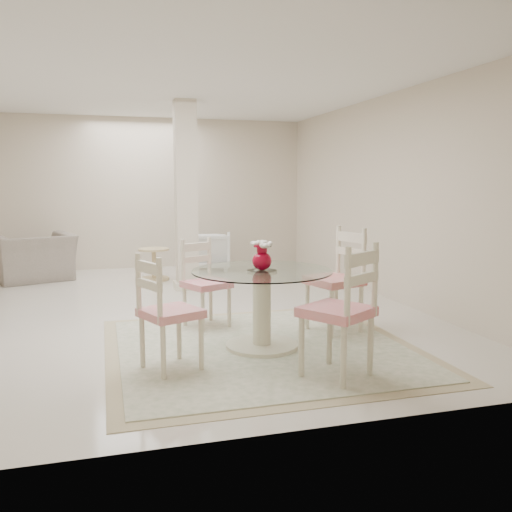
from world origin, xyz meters
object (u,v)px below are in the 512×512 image
object	(u,v)px
dining_chair_west	(163,304)
side_table	(154,265)
red_vase	(262,255)
dining_chair_north	(203,276)
dining_chair_east	(340,271)
dining_chair_south	(345,301)
dining_table	(262,309)
column	(186,196)
recliner_taupe	(34,257)
armchair_white	(210,251)

from	to	relation	value
dining_chair_west	side_table	bearing A→B (deg)	-27.24
red_vase	dining_chair_north	world-z (taller)	dining_chair_north
dining_chair_east	dining_chair_south	xyz separation A→B (m)	(-0.56, -1.32, -0.00)
dining_table	column	bearing A→B (deg)	94.16
dining_chair_south	recliner_taupe	bearing A→B (deg)	-94.26
recliner_taupe	side_table	xyz separation A→B (m)	(1.83, -0.48, -0.14)
armchair_white	side_table	xyz separation A→B (m)	(-1.05, -0.73, -0.10)
column	red_vase	bearing A→B (deg)	-85.82
dining_chair_west	recliner_taupe	world-z (taller)	dining_chair_west
column	red_vase	xyz separation A→B (m)	(0.23, -3.11, -0.47)
red_vase	recliner_taupe	distance (m)	5.08
column	recliner_taupe	distance (m)	2.76
column	dining_chair_east	size ratio (longest dim) A/B	2.26
side_table	dining_chair_east	bearing A→B (deg)	-65.96
recliner_taupe	side_table	size ratio (longest dim) A/B	2.24
dining_chair_west	armchair_white	world-z (taller)	dining_chair_west
dining_chair_east	column	bearing A→B (deg)	-173.05
dining_chair_east	dining_chair_south	bearing A→B (deg)	-39.41
dining_chair_east	armchair_white	world-z (taller)	dining_chair_east
dining_chair_north	dining_chair_west	distance (m)	1.44
dining_chair_south	dining_chair_east	bearing A→B (deg)	-145.27
red_vase	dining_chair_north	size ratio (longest dim) A/B	0.26
recliner_taupe	armchair_white	bearing A→B (deg)	165.77
dining_table	dining_chair_south	world-z (taller)	dining_chair_south
column	recliner_taupe	bearing A→B (deg)	149.77
recliner_taupe	armchair_white	xyz separation A→B (m)	(2.87, 0.25, -0.03)
dining_chair_south	recliner_taupe	xyz separation A→B (m)	(-2.85, 5.36, -0.26)
dining_chair_south	armchair_white	bearing A→B (deg)	-122.49
dining_table	dining_chair_north	bearing A→B (deg)	112.02
red_vase	dining_chair_east	distance (m)	1.06
dining_table	dining_chair_west	bearing A→B (deg)	-158.05
dining_chair_north	side_table	bearing A→B (deg)	70.60
red_vase	column	bearing A→B (deg)	94.18
column	dining_table	bearing A→B (deg)	-85.84
column	dining_table	xyz separation A→B (m)	(0.23, -3.11, -0.97)
red_vase	armchair_white	size ratio (longest dim) A/B	0.37
dining_table	red_vase	size ratio (longest dim) A/B	4.70
red_vase	armchair_white	world-z (taller)	red_vase
dining_chair_west	dining_chair_south	size ratio (longest dim) A/B	0.90
side_table	dining_chair_north	bearing A→B (deg)	-85.22
column	dining_table	world-z (taller)	column
column	red_vase	distance (m)	3.15
column	recliner_taupe	world-z (taller)	column
dining_chair_east	recliner_taupe	size ratio (longest dim) A/B	1.05
dining_table	side_table	xyz separation A→B (m)	(-0.63, 3.93, -0.14)
dining_chair_north	dining_chair_south	xyz separation A→B (m)	(0.78, -1.89, 0.08)
armchair_white	dining_chair_west	bearing A→B (deg)	87.85
column	armchair_white	distance (m)	1.96
red_vase	dining_chair_east	bearing A→B (deg)	21.49
dining_chair_west	column	bearing A→B (deg)	-34.72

